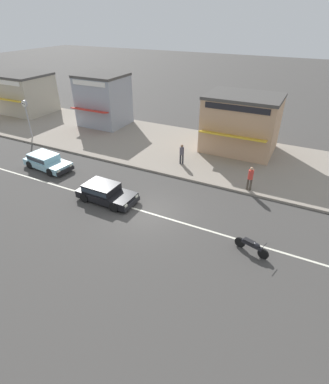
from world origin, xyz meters
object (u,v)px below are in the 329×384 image
hatchback_pale_blue_2 (46,161)px  motorcycle_1 (252,246)px  pedestrian_near_clock (182,153)px  pedestrian_by_shop (250,177)px  shopfront_corner_warung (26,93)px  shopfront_far_kios (104,100)px  hatchback_black_3 (105,192)px  shopfront_mid_block (241,123)px  street_clock (26,110)px

hatchback_pale_blue_2 → motorcycle_1: size_ratio=2.26×
hatchback_pale_blue_2 → pedestrian_near_clock: (9.16, 5.07, 0.50)m
pedestrian_by_shop → shopfront_corner_warung: (-27.68, 6.56, 1.18)m
shopfront_corner_warung → shopfront_far_kios: size_ratio=1.11×
pedestrian_by_shop → shopfront_far_kios: size_ratio=0.34×
shopfront_corner_warung → shopfront_far_kios: (10.80, 0.46, 0.36)m
hatchback_black_3 → shopfront_mid_block: shopfront_mid_block is taller
hatchback_pale_blue_2 → shopfront_mid_block: bearing=38.9°
shopfront_corner_warung → shopfront_mid_block: (25.20, -0.02, 0.16)m
pedestrian_near_clock → shopfront_far_kios: shopfront_far_kios is taller
pedestrian_near_clock → shopfront_far_kios: bearing=154.4°
motorcycle_1 → pedestrian_near_clock: pedestrian_near_clock is taller
street_clock → shopfront_corner_warung: bearing=139.0°
hatchback_black_3 → pedestrian_near_clock: size_ratio=2.39×
shopfront_corner_warung → hatchback_pale_blue_2: bearing=-37.8°
shopfront_corner_warung → shopfront_mid_block: shopfront_mid_block is taller
motorcycle_1 → pedestrian_by_shop: 6.14m
hatchback_black_3 → pedestrian_by_shop: size_ratio=2.28×
motorcycle_1 → street_clock: bearing=163.7°
hatchback_pale_blue_2 → shopfront_mid_block: size_ratio=0.69×
hatchback_pale_blue_2 → hatchback_black_3: same height
pedestrian_near_clock → shopfront_corner_warung: size_ratio=0.29×
hatchback_black_3 → shopfront_mid_block: 13.07m
street_clock → pedestrian_near_clock: 15.33m
street_clock → pedestrian_by_shop: 20.95m
motorcycle_1 → shopfront_far_kios: (-18.42, 12.92, 2.26)m
pedestrian_near_clock → shopfront_mid_block: bearing=56.9°
pedestrian_by_shop → shopfront_corner_warung: 28.47m
motorcycle_1 → shopfront_corner_warung: shopfront_corner_warung is taller
hatchback_black_3 → motorcycle_1: size_ratio=2.14×
hatchback_pale_blue_2 → street_clock: street_clock is taller
shopfront_corner_warung → shopfront_mid_block: size_ratio=0.94×
street_clock → shopfront_corner_warung: 9.01m
motorcycle_1 → shopfront_corner_warung: size_ratio=0.32×
hatchback_pale_blue_2 → street_clock: 7.60m
hatchback_black_3 → shopfront_corner_warung: shopfront_corner_warung is taller
hatchback_black_3 → pedestrian_near_clock: (2.32, 6.82, 0.50)m
hatchback_pale_blue_2 → hatchback_black_3: 7.06m
shopfront_corner_warung → shopfront_far_kios: 10.82m
hatchback_pale_blue_2 → pedestrian_near_clock: 10.48m
hatchback_pale_blue_2 → pedestrian_near_clock: bearing=29.0°
street_clock → shopfront_corner_warung: (-6.80, 5.90, -0.40)m
hatchback_pale_blue_2 → shopfront_far_kios: 10.84m
pedestrian_near_clock → shopfront_corner_warung: bearing=167.4°
pedestrian_near_clock → motorcycle_1: bearing=-46.4°
hatchback_pale_blue_2 → pedestrian_by_shop: (14.83, 3.42, 0.55)m
motorcycle_1 → shopfront_corner_warung: (-29.22, 12.46, 1.90)m
pedestrian_by_shop → shopfront_mid_block: (-2.48, 6.54, 1.34)m
shopfront_corner_warung → shopfront_far_kios: bearing=2.4°
motorcycle_1 → pedestrian_by_shop: (-1.54, 5.90, 0.72)m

